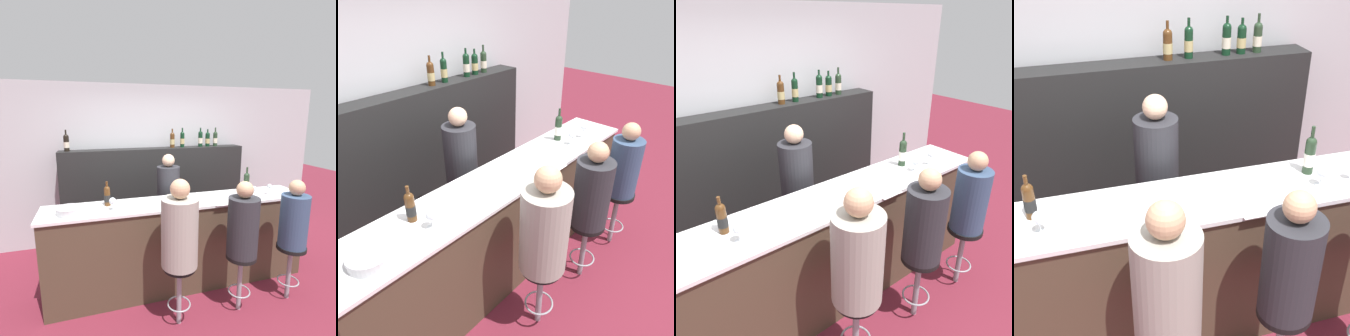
# 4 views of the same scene
# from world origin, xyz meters

# --- Properties ---
(ground_plane) EXTENTS (16.00, 16.00, 0.00)m
(ground_plane) POSITION_xyz_m (0.00, 0.00, 0.00)
(ground_plane) COLOR maroon
(wall_back) EXTENTS (6.40, 0.05, 2.60)m
(wall_back) POSITION_xyz_m (0.00, 1.78, 1.30)
(wall_back) COLOR #B2B2B7
(wall_back) RESTS_ON ground_plane
(bar_counter) EXTENTS (3.21, 0.54, 1.10)m
(bar_counter) POSITION_xyz_m (0.00, 0.25, 0.55)
(bar_counter) COLOR #473828
(bar_counter) RESTS_ON ground_plane
(back_bar_cabinet) EXTENTS (3.01, 0.28, 1.58)m
(back_bar_cabinet) POSITION_xyz_m (0.00, 1.55, 0.79)
(back_bar_cabinet) COLOR black
(back_bar_cabinet) RESTS_ON ground_plane
(wine_bottle_counter_0) EXTENTS (0.07, 0.07, 0.28)m
(wine_bottle_counter_0) POSITION_xyz_m (-0.88, 0.33, 1.21)
(wine_bottle_counter_0) COLOR #4C2D14
(wine_bottle_counter_0) RESTS_ON bar_counter
(wine_bottle_counter_1) EXTENTS (0.07, 0.07, 0.34)m
(wine_bottle_counter_1) POSITION_xyz_m (0.91, 0.33, 1.23)
(wine_bottle_counter_1) COLOR #233823
(wine_bottle_counter_1) RESTS_ON bar_counter
(wine_bottle_backbar_1) EXTENTS (0.08, 0.08, 0.31)m
(wine_bottle_backbar_1) POSITION_xyz_m (0.27, 1.55, 1.70)
(wine_bottle_backbar_1) COLOR #4C2D14
(wine_bottle_backbar_1) RESTS_ON back_bar_cabinet
(wine_bottle_backbar_2) EXTENTS (0.07, 0.07, 0.32)m
(wine_bottle_backbar_2) POSITION_xyz_m (0.45, 1.55, 1.71)
(wine_bottle_backbar_2) COLOR black
(wine_bottle_backbar_2) RESTS_ON back_bar_cabinet
(wine_bottle_backbar_3) EXTENTS (0.08, 0.08, 0.32)m
(wine_bottle_backbar_3) POSITION_xyz_m (0.78, 1.55, 1.71)
(wine_bottle_backbar_3) COLOR black
(wine_bottle_backbar_3) RESTS_ON back_bar_cabinet
(wine_bottle_backbar_4) EXTENTS (0.08, 0.08, 0.29)m
(wine_bottle_backbar_4) POSITION_xyz_m (0.91, 1.55, 1.70)
(wine_bottle_backbar_4) COLOR black
(wine_bottle_backbar_4) RESTS_ON back_bar_cabinet
(wine_bottle_backbar_5) EXTENTS (0.08, 0.08, 0.32)m
(wine_bottle_backbar_5) POSITION_xyz_m (1.06, 1.55, 1.71)
(wine_bottle_backbar_5) COLOR #233823
(wine_bottle_backbar_5) RESTS_ON back_bar_cabinet
(wine_glass_0) EXTENTS (0.07, 0.07, 0.14)m
(wine_glass_0) POSITION_xyz_m (-0.83, 0.16, 1.20)
(wine_glass_0) COLOR silver
(wine_glass_0) RESTS_ON bar_counter
(wine_glass_1) EXTENTS (0.07, 0.07, 0.13)m
(wine_glass_1) POSITION_xyz_m (0.91, 0.16, 1.19)
(wine_glass_1) COLOR silver
(wine_glass_1) RESTS_ON bar_counter
(wine_glass_2) EXTENTS (0.07, 0.07, 0.14)m
(wine_glass_2) POSITION_xyz_m (1.14, 0.16, 1.20)
(wine_glass_2) COLOR silver
(wine_glass_2) RESTS_ON bar_counter
(tasting_menu) EXTENTS (0.21, 0.30, 0.00)m
(tasting_menu) POSITION_xyz_m (0.40, 0.10, 1.10)
(tasting_menu) COLOR white
(tasting_menu) RESTS_ON bar_counter
(bar_stool_left) EXTENTS (0.32, 0.32, 0.65)m
(bar_stool_left) POSITION_xyz_m (-0.25, -0.35, 0.50)
(bar_stool_left) COLOR gray
(bar_stool_left) RESTS_ON ground_plane
(guest_seated_left) EXTENTS (0.36, 0.36, 0.87)m
(guest_seated_left) POSITION_xyz_m (-0.25, -0.35, 1.03)
(guest_seated_left) COLOR gray
(guest_seated_left) RESTS_ON bar_stool_left
(bar_stool_middle) EXTENTS (0.32, 0.32, 0.65)m
(bar_stool_middle) POSITION_xyz_m (0.44, -0.35, 0.50)
(bar_stool_middle) COLOR gray
(bar_stool_middle) RESTS_ON ground_plane
(guest_seated_middle) EXTENTS (0.32, 0.32, 0.80)m
(guest_seated_middle) POSITION_xyz_m (0.44, -0.35, 1.00)
(guest_seated_middle) COLOR #28282D
(guest_seated_middle) RESTS_ON bar_stool_middle
(bar_stool_right) EXTENTS (0.32, 0.32, 0.65)m
(bar_stool_right) POSITION_xyz_m (1.08, -0.35, 0.50)
(bar_stool_right) COLOR gray
(bar_stool_right) RESTS_ON ground_plane
(guest_seated_right) EXTENTS (0.30, 0.30, 0.76)m
(guest_seated_right) POSITION_xyz_m (1.08, -0.35, 0.98)
(guest_seated_right) COLOR #334766
(guest_seated_right) RESTS_ON bar_stool_right
(bartender) EXTENTS (0.31, 0.31, 1.58)m
(bartender) POSITION_xyz_m (-0.02, 0.81, 0.73)
(bartender) COLOR #28282D
(bartender) RESTS_ON ground_plane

